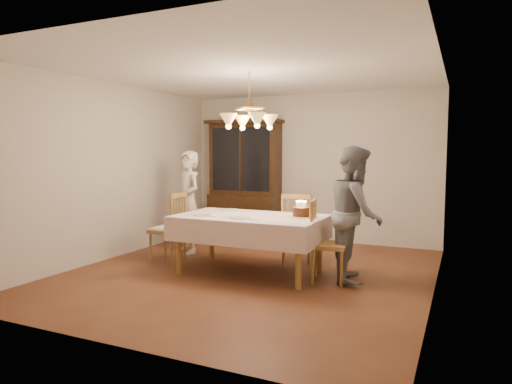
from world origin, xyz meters
The scene contains 14 objects.
ground centered at (0.00, 0.00, 0.00)m, with size 5.00×5.00×0.00m, color #532917.
room_shell centered at (0.00, 0.00, 1.58)m, with size 5.00×5.00×5.00m.
dining_table centered at (0.00, 0.00, 0.68)m, with size 1.90×1.10×0.76m.
china_hutch centered at (-1.17, 2.25, 1.04)m, with size 1.38×0.54×2.16m.
chair_far_side centered at (0.36, 0.80, 0.44)m, with size 0.55×0.54×1.00m.
chair_left_end centered at (-1.35, 0.09, 0.45)m, with size 0.44×0.46×1.00m.
chair_right_end centered at (1.03, 0.04, 0.44)m, with size 0.49×0.51×1.00m.
elderly_woman centered at (-1.40, 0.72, 0.80)m, with size 0.58×0.38×1.60m, color beige.
adult_in_grey centered at (1.32, 0.25, 0.83)m, with size 0.81×0.63×1.66m, color slate.
birthday_cake centered at (0.66, 0.13, 0.82)m, with size 0.30×0.30×0.21m.
place_setting_near_left centered at (-0.55, -0.24, 0.77)m, with size 0.39×0.25×0.02m.
place_setting_near_right centered at (0.01, -0.26, 0.77)m, with size 0.40×0.25×0.02m.
place_setting_far_left centered at (-0.46, 0.35, 0.77)m, with size 0.42×0.27×0.02m.
chandelier centered at (0.00, 0.00, 1.98)m, with size 0.62×0.62×0.73m.
Camera 1 is at (2.52, -5.29, 1.58)m, focal length 32.00 mm.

